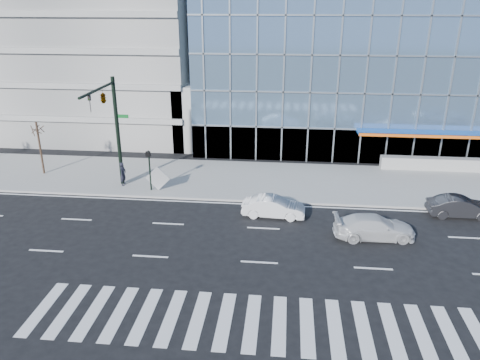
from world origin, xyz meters
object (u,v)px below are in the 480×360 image
Objects in this scene: white_sedan at (274,207)px; dark_sedan at (460,207)px; pedestrian at (123,174)px; ped_signal_post at (149,164)px; traffic_signal at (108,109)px; white_suv at (374,227)px; tilted_panel at (158,178)px; street_tree_near at (37,129)px.

dark_sedan is (12.00, 1.22, 0.01)m from white_sedan.
dark_sedan is at bearing -90.60° from pedestrian.
dark_sedan is at bearing -80.65° from white_sedan.
ped_signal_post is at bearing 74.25° from white_sedan.
traffic_signal is 4.52× the size of pedestrian.
traffic_signal reaches higher than white_suv.
tilted_panel is at bearing 72.78° from white_sedan.
tilted_panel is (-20.50, 2.00, 0.40)m from dark_sedan.
traffic_signal is 1.98× the size of white_sedan.
white_sedan is 12.06m from dark_sedan.
traffic_signal is 1.69× the size of white_suv.
traffic_signal is 19.06m from white_suv.
pedestrian is at bearing 74.36° from white_sedan.
traffic_signal is 2.67× the size of ped_signal_post.
traffic_signal is 1.89× the size of street_tree_near.
street_tree_near reaches higher than dark_sedan.
pedestrian reaches higher than white_sedan.
ped_signal_post is at bearing 8.52° from traffic_signal.
traffic_signal reaches higher than white_sedan.
white_sedan is at bearing -17.15° from street_tree_near.
traffic_signal is at bearing -170.95° from tilted_panel.
ped_signal_post is 2.67m from pedestrian.
traffic_signal is at bearing -171.48° from ped_signal_post.
pedestrian is at bearing 65.68° from white_suv.
traffic_signal is at bearing 79.94° from white_sedan.
ped_signal_post is 16.06m from white_suv.
traffic_signal is 13.08m from white_sedan.
white_sedan is (18.54, -5.72, -3.11)m from street_tree_near.
traffic_signal reaches higher than street_tree_near.
ped_signal_post is 2.31× the size of tilted_panel.
street_tree_near is at bearing 157.29° from traffic_signal.
dark_sedan is (6.00, 3.50, -0.02)m from white_suv.
dark_sedan is (30.54, -4.50, -3.11)m from street_tree_near.
traffic_signal is 1.96× the size of dark_sedan.
pedestrian is (-23.35, 2.72, 0.36)m from dark_sedan.
tilted_panel is (3.04, 0.43, -5.10)m from traffic_signal.
pedestrian is (-11.35, 3.95, 0.37)m from white_sedan.
street_tree_near is 10.70m from tilted_panel.
tilted_panel reaches higher than pedestrian.
street_tree_near is 1.04× the size of dark_sedan.
street_tree_near is 26.00m from white_suv.
white_suv is 2.68× the size of pedestrian.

